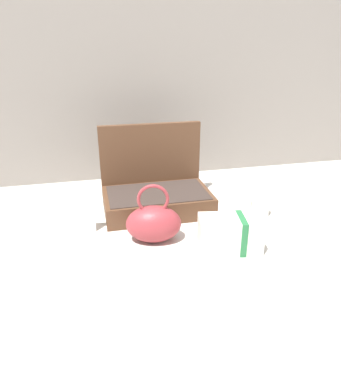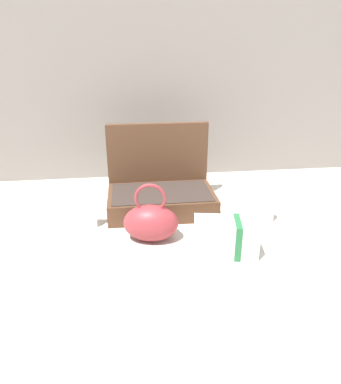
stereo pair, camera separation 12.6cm
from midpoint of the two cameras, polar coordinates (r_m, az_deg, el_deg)
ground_plane at (r=1.35m, az=3.40°, el=-5.31°), size 6.00×6.00×0.00m
back_wall at (r=1.76m, az=0.29°, el=24.96°), size 3.20×0.06×1.40m
open_suitcase at (r=1.45m, az=0.86°, el=0.23°), size 0.42×0.27×0.33m
teal_pouch_handbag at (r=1.22m, az=-0.17°, el=-4.86°), size 0.21×0.15×0.21m
cream_toiletry_bag at (r=1.18m, az=11.99°, el=-7.09°), size 0.22×0.14×0.12m
coffee_mug at (r=1.43m, az=17.09°, el=-2.80°), size 0.11×0.07×0.08m
info_card_left at (r=1.32m, az=-11.43°, el=-2.46°), size 0.11×0.02×0.16m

